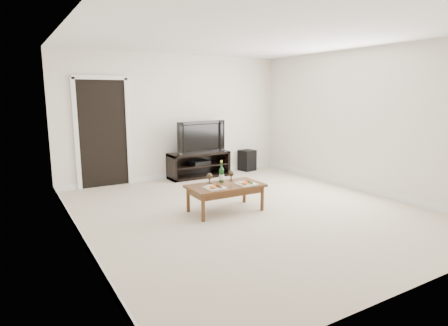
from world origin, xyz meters
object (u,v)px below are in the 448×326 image
Objects in this scene: television at (199,137)px; subwoofer at (247,160)px; media_console at (199,165)px; coffee_table at (225,198)px.

subwoofer is (1.32, 0.09, -0.65)m from television.
subwoofer is (1.32, 0.09, -0.03)m from media_console.
media_console reaches higher than subwoofer.
television is at bearing 0.00° from media_console.
television is at bearing 72.56° from coffee_table.
television is 1.47m from subwoofer.
television is 2.55m from coffee_table.
media_console is 2.46m from coffee_table.
media_console is at bearing 72.56° from coffee_table.
media_console is at bearing 172.19° from television.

